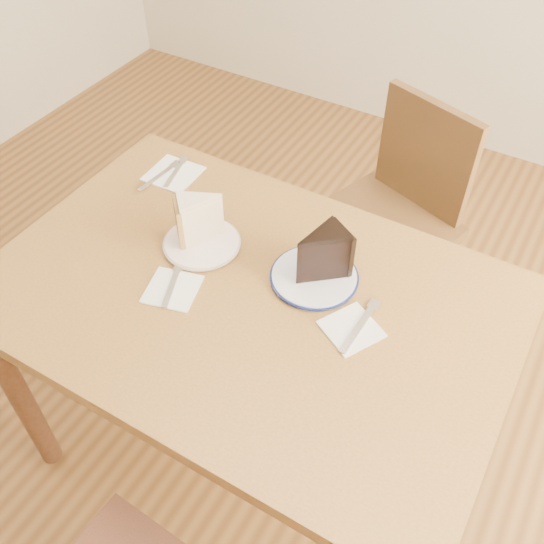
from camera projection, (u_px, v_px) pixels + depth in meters
The scene contains 14 objects.
ground at pixel (254, 449), 1.93m from camera, with size 4.00×4.00×0.00m, color #462B12.
table at pixel (248, 320), 1.46m from camera, with size 1.20×0.80×0.75m.
chair_far at pixel (390, 216), 2.00m from camera, with size 0.53×0.53×0.84m.
plate_cream at pixel (202, 243), 1.49m from camera, with size 0.18×0.18×0.01m, color white.
plate_navy at pixel (314, 277), 1.41m from camera, with size 0.20×0.20×0.01m, color white.
carrot_cake at pixel (202, 219), 1.46m from camera, with size 0.07×0.10×0.11m, color #F3E6C9, non-canonical shape.
chocolate_cake at pixel (319, 257), 1.37m from camera, with size 0.08×0.12×0.12m, color black, non-canonical shape.
napkin_cream at pixel (172, 289), 1.39m from camera, with size 0.12×0.12×0.00m, color white.
napkin_navy at pixel (351, 329), 1.31m from camera, with size 0.11×0.11×0.00m, color white.
napkin_spare at pixel (173, 174), 1.69m from camera, with size 0.13×0.13×0.00m, color white.
fork_cream at pixel (172, 285), 1.40m from camera, with size 0.01×0.14×0.00m, color silver.
knife_navy at pixel (360, 326), 1.31m from camera, with size 0.02×0.17×0.00m, color silver.
fork_spare at pixel (176, 172), 1.69m from camera, with size 0.01×0.14×0.00m, color white.
knife_spare at pixel (159, 176), 1.68m from camera, with size 0.01×0.16×0.00m, color silver.
Camera 1 is at (0.52, -0.77, 1.79)m, focal length 40.00 mm.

